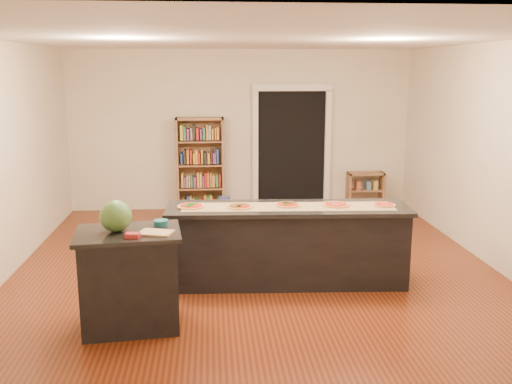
{
  "coord_description": "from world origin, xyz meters",
  "views": [
    {
      "loc": [
        -0.55,
        -6.55,
        2.46
      ],
      "look_at": [
        0.0,
        0.2,
        1.0
      ],
      "focal_mm": 40.0,
      "sensor_mm": 36.0,
      "label": 1
    }
  ],
  "objects": [
    {
      "name": "bookshelf",
      "position": [
        -0.72,
        3.3,
        0.83
      ],
      "size": [
        0.83,
        0.29,
        1.65
      ],
      "primitive_type": "cube",
      "color": "#956A48",
      "rests_on": "ground"
    },
    {
      "name": "side_counter",
      "position": [
        -1.34,
        -1.29,
        0.49
      ],
      "size": [
        0.97,
        0.71,
        0.96
      ],
      "rotation": [
        0.0,
        0.0,
        0.11
      ],
      "color": "black",
      "rests_on": "ground"
    },
    {
      "name": "kraft_paper",
      "position": [
        0.33,
        -0.26,
        0.92
      ],
      "size": [
        2.44,
        0.56,
        0.0
      ],
      "primitive_type": "cube",
      "rotation": [
        0.0,
        0.0,
        -0.05
      ],
      "color": "#977D4E",
      "rests_on": "kitchen_island"
    },
    {
      "name": "pizza_d",
      "position": [
        0.89,
        -0.25,
        0.93
      ],
      "size": [
        0.32,
        0.32,
        0.02
      ],
      "color": "#B88647",
      "rests_on": "kitchen_island"
    },
    {
      "name": "pizza_a",
      "position": [
        -0.78,
        -0.19,
        0.93
      ],
      "size": [
        0.32,
        0.32,
        0.02
      ],
      "color": "#B88647",
      "rests_on": "kitchen_island"
    },
    {
      "name": "doorway",
      "position": [
        0.9,
        3.46,
        1.2
      ],
      "size": [
        1.4,
        0.09,
        2.21
      ],
      "color": "black",
      "rests_on": "room"
    },
    {
      "name": "waste_bin",
      "position": [
        -0.32,
        3.1,
        0.15
      ],
      "size": [
        0.21,
        0.21,
        0.3
      ],
      "primitive_type": "cylinder",
      "color": "#475A9F",
      "rests_on": "ground"
    },
    {
      "name": "room",
      "position": [
        0.0,
        0.0,
        1.4
      ],
      "size": [
        6.0,
        7.0,
        2.8
      ],
      "color": "beige",
      "rests_on": "ground"
    },
    {
      "name": "cutting_board",
      "position": [
        -1.06,
        -1.4,
        0.97
      ],
      "size": [
        0.35,
        0.29,
        0.02
      ],
      "primitive_type": "cube",
      "rotation": [
        0.0,
        0.0,
        -0.3
      ],
      "color": "tan",
      "rests_on": "side_counter"
    },
    {
      "name": "package_red",
      "position": [
        -1.27,
        -1.51,
        0.99
      ],
      "size": [
        0.14,
        0.11,
        0.05
      ],
      "primitive_type": "cube",
      "rotation": [
        0.0,
        0.0,
        -0.16
      ],
      "color": "maroon",
      "rests_on": "side_counter"
    },
    {
      "name": "pizza_c",
      "position": [
        0.33,
        -0.21,
        0.93
      ],
      "size": [
        0.28,
        0.28,
        0.02
      ],
      "color": "#B88647",
      "rests_on": "kitchen_island"
    },
    {
      "name": "low_shelf",
      "position": [
        2.23,
        3.31,
        0.33
      ],
      "size": [
        0.65,
        0.28,
        0.65
      ],
      "primitive_type": "cube",
      "color": "#956A48",
      "rests_on": "ground"
    },
    {
      "name": "kitchen_island",
      "position": [
        0.33,
        -0.24,
        0.46
      ],
      "size": [
        2.78,
        0.75,
        0.92
      ],
      "rotation": [
        0.0,
        0.0,
        -0.05
      ],
      "color": "black",
      "rests_on": "ground"
    },
    {
      "name": "package_teal",
      "position": [
        -1.04,
        -1.1,
        0.99
      ],
      "size": [
        0.14,
        0.14,
        0.05
      ],
      "primitive_type": "cylinder",
      "color": "#195966",
      "rests_on": "side_counter"
    },
    {
      "name": "pizza_e",
      "position": [
        1.44,
        -0.3,
        0.93
      ],
      "size": [
        0.26,
        0.26,
        0.02
      ],
      "color": "#B88647",
      "rests_on": "kitchen_island"
    },
    {
      "name": "pizza_b",
      "position": [
        -0.22,
        -0.25,
        0.93
      ],
      "size": [
        0.29,
        0.29,
        0.02
      ],
      "color": "#B88647",
      "rests_on": "kitchen_island"
    },
    {
      "name": "watermelon",
      "position": [
        -1.44,
        -1.29,
        1.12
      ],
      "size": [
        0.3,
        0.3,
        0.3
      ],
      "primitive_type": "sphere",
      "color": "#144214",
      "rests_on": "side_counter"
    }
  ]
}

